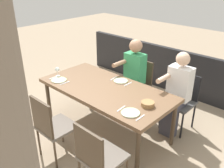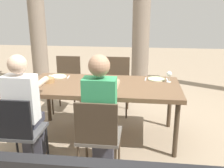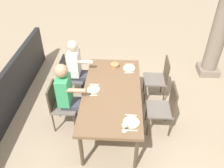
{
  "view_description": "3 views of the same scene",
  "coord_description": "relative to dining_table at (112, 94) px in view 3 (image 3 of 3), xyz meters",
  "views": [
    {
      "loc": [
        -2.27,
        2.29,
        2.36
      ],
      "look_at": [
        -0.08,
        -0.05,
        0.83
      ],
      "focal_mm": 39.29,
      "sensor_mm": 36.0,
      "label": 1
    },
    {
      "loc": [
        0.51,
        -3.24,
        1.78
      ],
      "look_at": [
        0.12,
        0.01,
        0.77
      ],
      "focal_mm": 41.42,
      "sensor_mm": 36.0,
      "label": 2
    },
    {
      "loc": [
        3.06,
        0.16,
        3.25
      ],
      "look_at": [
        -0.11,
        -0.01,
        0.82
      ],
      "focal_mm": 37.22,
      "sensor_mm": 36.0,
      "label": 3
    }
  ],
  "objects": [
    {
      "name": "ground_plane",
      "position": [
        0.0,
        0.0,
        -0.7
      ],
      "size": [
        16.0,
        16.0,
        0.0
      ],
      "primitive_type": "plane",
      "color": "gray"
    },
    {
      "name": "dining_table",
      "position": [
        0.0,
        0.0,
        0.0
      ],
      "size": [
        2.03,
        0.98,
        0.76
      ],
      "color": "brown",
      "rests_on": "ground"
    },
    {
      "name": "chair_west_north",
      "position": [
        -0.77,
        0.91,
        -0.16
      ],
      "size": [
        0.44,
        0.44,
        0.93
      ],
      "color": "#6A6158",
      "rests_on": "ground"
    },
    {
      "name": "chair_west_south",
      "position": [
        -0.77,
        -0.91,
        -0.18
      ],
      "size": [
        0.44,
        0.44,
        0.89
      ],
      "color": "#4F4F50",
      "rests_on": "ground"
    },
    {
      "name": "chair_mid_north",
      "position": [
        0.09,
        0.91,
        -0.17
      ],
      "size": [
        0.44,
        0.44,
        0.93
      ],
      "color": "#6A6158",
      "rests_on": "ground"
    },
    {
      "name": "chair_mid_south",
      "position": [
        0.09,
        -0.91,
        -0.18
      ],
      "size": [
        0.44,
        0.44,
        0.9
      ],
      "color": "#6A6158",
      "rests_on": "ground"
    },
    {
      "name": "diner_woman_green",
      "position": [
        -0.77,
        -0.72,
        -0.01
      ],
      "size": [
        0.35,
        0.49,
        1.29
      ],
      "color": "#3F3F4C",
      "rests_on": "ground"
    },
    {
      "name": "diner_man_white",
      "position": [
        0.09,
        -0.74,
        0.01
      ],
      "size": [
        0.35,
        0.5,
        1.31
      ],
      "color": "#3F3F4C",
      "rests_on": "ground"
    },
    {
      "name": "stone_column_near",
      "position": [
        -1.78,
        2.25,
        0.71
      ],
      "size": [
        0.46,
        0.46,
        2.88
      ],
      "color": "gray",
      "rests_on": "ground"
    },
    {
      "name": "patio_railing",
      "position": [
        0.0,
        -1.96,
        -0.25
      ],
      "size": [
        4.43,
        0.1,
        0.9
      ],
      "primitive_type": "cube",
      "color": "black",
      "rests_on": "ground"
    },
    {
      "name": "plate_0",
      "position": [
        -0.71,
        0.29,
        0.07
      ],
      "size": [
        0.24,
        0.24,
        0.02
      ],
      "color": "white",
      "rests_on": "dining_table"
    },
    {
      "name": "fork_0",
      "position": [
        -0.86,
        0.29,
        0.06
      ],
      "size": [
        0.02,
        0.17,
        0.01
      ],
      "primitive_type": "cube",
      "rotation": [
        0.0,
        0.0,
        0.03
      ],
      "color": "silver",
      "rests_on": "dining_table"
    },
    {
      "name": "spoon_0",
      "position": [
        -0.56,
        0.29,
        0.06
      ],
      "size": [
        0.03,
        0.17,
        0.01
      ],
      "primitive_type": "cube",
      "rotation": [
        0.0,
        0.0,
        0.1
      ],
      "color": "silver",
      "rests_on": "dining_table"
    },
    {
      "name": "plate_1",
      "position": [
        -0.01,
        -0.32,
        0.07
      ],
      "size": [
        0.23,
        0.23,
        0.02
      ],
      "color": "silver",
      "rests_on": "dining_table"
    },
    {
      "name": "fork_1",
      "position": [
        -0.16,
        -0.32,
        0.06
      ],
      "size": [
        0.02,
        0.17,
        0.01
      ],
      "primitive_type": "cube",
      "rotation": [
        0.0,
        0.0,
        -0.0
      ],
      "color": "silver",
      "rests_on": "dining_table"
    },
    {
      "name": "spoon_1",
      "position": [
        0.14,
        -0.32,
        0.06
      ],
      "size": [
        0.04,
        0.17,
        0.01
      ],
      "primitive_type": "cube",
      "rotation": [
        0.0,
        0.0,
        0.12
      ],
      "color": "silver",
      "rests_on": "dining_table"
    },
    {
      "name": "plate_2",
      "position": [
        0.71,
        0.32,
        0.07
      ],
      "size": [
        0.24,
        0.24,
        0.02
      ],
      "color": "silver",
      "rests_on": "dining_table"
    },
    {
      "name": "wine_glass_2",
      "position": [
        0.88,
        0.22,
        0.17
      ],
      "size": [
        0.07,
        0.07,
        0.15
      ],
      "color": "white",
      "rests_on": "dining_table"
    },
    {
      "name": "fork_2",
      "position": [
        0.56,
        0.32,
        0.06
      ],
      "size": [
        0.03,
        0.17,
        0.01
      ],
      "primitive_type": "cube",
      "rotation": [
        0.0,
        0.0,
        -0.08
      ],
      "color": "silver",
      "rests_on": "dining_table"
    },
    {
      "name": "spoon_2",
      "position": [
        0.86,
        0.32,
        0.06
      ],
      "size": [
        0.02,
        0.17,
        0.01
      ],
      "primitive_type": "cube",
      "rotation": [
        0.0,
        0.0,
        0.0
      ],
      "color": "silver",
      "rests_on": "dining_table"
    },
    {
      "name": "bread_basket",
      "position": [
        -0.76,
        0.01,
        0.09
      ],
      "size": [
        0.17,
        0.17,
        0.06
      ],
      "primitive_type": "cylinder",
      "color": "#9E7547",
      "rests_on": "dining_table"
    }
  ]
}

